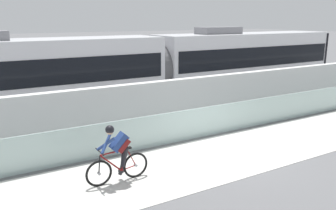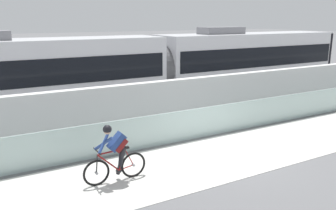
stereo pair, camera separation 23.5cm
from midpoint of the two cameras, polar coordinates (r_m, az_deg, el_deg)
ground_plane at (r=11.77m, az=10.99°, el=-7.69°), size 200.00×200.00×0.00m
bike_path_deck at (r=11.76m, az=10.99°, el=-7.66°), size 32.00×3.20×0.01m
glass_parapet at (r=12.96m, az=5.80°, el=-2.87°), size 32.00×0.05×1.11m
concrete_barrier_wall at (r=14.31m, az=1.67°, el=0.40°), size 32.00×0.36×1.88m
tram_rail_near at (r=16.64m, az=-2.80°, el=-1.01°), size 32.00×0.08×0.01m
tram_rail_far at (r=17.89m, az=-4.88°, el=0.02°), size 32.00×0.08×0.01m
tram at (r=17.32m, az=-1.20°, el=5.97°), size 22.56×2.54×3.81m
cyclist_on_bike at (r=9.50m, az=-7.84°, el=-7.84°), size 1.77×0.58×1.61m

